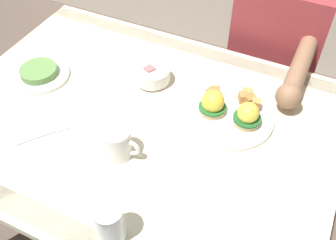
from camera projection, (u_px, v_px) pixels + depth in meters
ground_plane at (148, 232)px, 1.74m from camera, size 6.00×6.00×0.00m
dining_table at (140, 141)px, 1.28m from camera, size 1.20×0.90×0.74m
eggs_benedict_plate at (230, 112)px, 1.18m from camera, size 0.27×0.27×0.09m
fruit_bowl at (152, 75)px, 1.30m from camera, size 0.12×0.12×0.06m
coffee_mug at (118, 142)px, 1.07m from camera, size 0.11×0.08×0.09m
fork at (46, 134)px, 1.15m from camera, size 0.11×0.13×0.00m
water_glass_near at (111, 225)px, 0.90m from camera, size 0.07×0.07×0.12m
side_plate at (39, 73)px, 1.33m from camera, size 0.20×0.20×0.04m
diner_person at (273, 57)px, 1.55m from camera, size 0.34×0.54×1.14m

